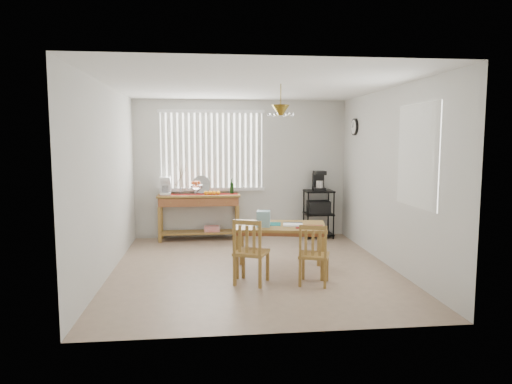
{
  "coord_description": "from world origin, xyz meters",
  "views": [
    {
      "loc": [
        -0.66,
        -6.4,
        1.84
      ],
      "look_at": [
        0.1,
        0.55,
        1.05
      ],
      "focal_mm": 32.0,
      "sensor_mm": 36.0,
      "label": 1
    }
  ],
  "objects": [
    {
      "name": "ground",
      "position": [
        0.0,
        0.0,
        -0.01
      ],
      "size": [
        4.0,
        4.5,
        0.01
      ],
      "primitive_type": "cube",
      "color": "tan"
    },
    {
      "name": "sideboard_items",
      "position": [
        -1.04,
        2.03,
        0.98
      ],
      "size": [
        1.43,
        0.36,
        0.65
      ],
      "color": "maroon",
      "rests_on": "sideboard"
    },
    {
      "name": "chair_left",
      "position": [
        -0.11,
        -0.71,
        0.42
      ],
      "size": [
        0.52,
        0.52,
        0.86
      ],
      "color": "olive",
      "rests_on": "ground"
    },
    {
      "name": "cart_items",
      "position": [
        1.45,
        2.01,
        1.07
      ],
      "size": [
        0.21,
        0.25,
        0.37
      ],
      "color": "black",
      "rests_on": "wire_cart"
    },
    {
      "name": "chair_right",
      "position": [
        0.69,
        -0.83,
        0.39
      ],
      "size": [
        0.47,
        0.47,
        0.79
      ],
      "color": "olive",
      "rests_on": "ground"
    },
    {
      "name": "room_shell",
      "position": [
        0.0,
        0.02,
        1.69
      ],
      "size": [
        4.2,
        4.7,
        2.7
      ],
      "color": "silver",
      "rests_on": "ground"
    },
    {
      "name": "wire_cart",
      "position": [
        1.45,
        2.0,
        0.54
      ],
      "size": [
        0.53,
        0.42,
        0.9
      ],
      "color": "black",
      "rests_on": "ground"
    },
    {
      "name": "table_items",
      "position": [
        0.21,
        -0.3,
        0.75
      ],
      "size": [
        0.96,
        0.61,
        0.22
      ],
      "color": "#126563",
      "rests_on": "dining_table"
    },
    {
      "name": "sideboard",
      "position": [
        -0.79,
        2.02,
        0.64
      ],
      "size": [
        1.51,
        0.42,
        0.85
      ],
      "color": "olive",
      "rests_on": "ground"
    },
    {
      "name": "dining_table",
      "position": [
        0.35,
        -0.21,
        0.59
      ],
      "size": [
        1.38,
        1.01,
        0.67
      ],
      "color": "olive",
      "rests_on": "ground"
    }
  ]
}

